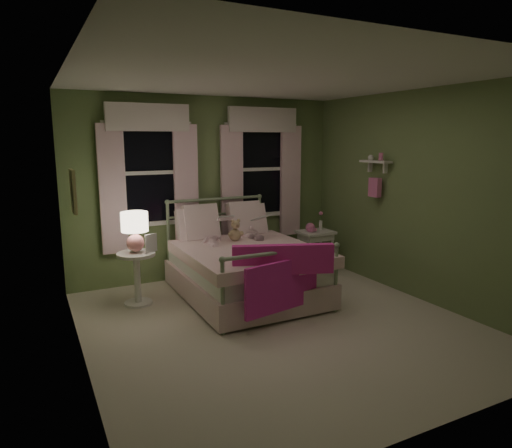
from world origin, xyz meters
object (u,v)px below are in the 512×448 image
child_left (211,220)px  child_right (249,221)px  teddy_bear (235,232)px  nightstand_left (137,271)px  nightstand_right (316,237)px  table_lamp (135,228)px  bed (244,267)px

child_left → child_right: child_left is taller
child_right → teddy_bear: 0.34m
nightstand_left → nightstand_right: bearing=2.8°
child_right → nightstand_left: 1.65m
teddy_bear → table_lamp: bearing=178.6°
nightstand_left → nightstand_right: size_ratio=1.02×
teddy_bear → nightstand_right: teddy_bear is taller
bed → teddy_bear: 0.49m
teddy_bear → nightstand_left: size_ratio=0.46×
child_right → nightstand_left: child_right is taller
child_left → teddy_bear: bearing=166.5°
nightstand_left → nightstand_right: 2.70m
bed → child_left: (-0.28, 0.42, 0.57)m
teddy_bear → table_lamp: size_ratio=0.62×
child_left → teddy_bear: child_left is taller
child_right → child_left: bearing=-1.1°
child_left → nightstand_right: (1.67, 0.01, -0.40)m
bed → teddy_bear: bearing=90.0°
teddy_bear → bed: bearing=-90.0°
bed → teddy_bear: (0.00, 0.26, 0.41)m
bed → table_lamp: bed is taller
teddy_bear → nightstand_left: teddy_bear is taller
bed → nightstand_right: size_ratio=3.18×
bed → child_left: size_ratio=2.64×
child_right → nightstand_right: (1.11, 0.01, -0.34)m
child_left → nightstand_left: size_ratio=1.19×
nightstand_right → child_right: bearing=-179.7°
child_left → child_right: 0.56m
child_right → table_lamp: child_right is taller
child_right → table_lamp: 1.59m
bed → nightstand_right: 1.47m
bed → nightstand_left: bearing=167.2°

